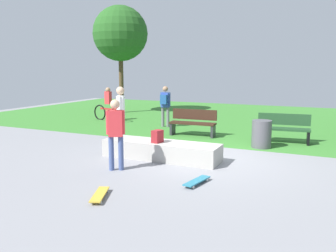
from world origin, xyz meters
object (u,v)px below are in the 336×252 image
skateboard_spare (100,194)px  trash_bin (262,134)px  skater_watching (121,112)px  skateboard_by_ledge (197,181)px  skater_performing_trick (116,130)px  park_bench_near_lamppost (284,128)px  concrete_ledge (161,150)px  backpack_on_ledge (157,136)px  pedestrian_with_backpack (165,103)px  cyclist_on_bicycle (108,107)px  park_bench_by_oak (193,122)px  tree_broad_elm (120,34)px

skateboard_spare → trash_bin: (1.91, 5.45, 0.35)m
skater_watching → skateboard_by_ledge: size_ratio=2.19×
skater_performing_trick → park_bench_near_lamppost: bearing=57.1°
concrete_ledge → skateboard_spare: 3.02m
park_bench_near_lamppost → backpack_on_ledge: bearing=-126.7°
skateboard_by_ledge → pedestrian_with_backpack: 7.20m
skateboard_by_ledge → cyclist_on_bicycle: (-6.62, 6.59, 0.57)m
backpack_on_ledge → skater_performing_trick: skater_performing_trick is taller
skater_performing_trick → skater_watching: (-1.22, 2.15, 0.11)m
skater_watching → cyclist_on_bicycle: size_ratio=1.00×
skater_watching → skateboard_spare: skater_watching is taller
skater_performing_trick → park_bench_by_oak: size_ratio=1.01×
skateboard_by_ledge → trash_bin: 4.02m
cyclist_on_bicycle → skateboard_spare: bearing=-56.8°
skateboard_by_ledge → trash_bin: (0.57, 3.97, 0.35)m
park_bench_by_oak → trash_bin: (2.51, -0.90, -0.07)m
backpack_on_ledge → skater_performing_trick: size_ratio=0.19×
concrete_ledge → trash_bin: 3.24m
skateboard_spare → park_bench_near_lamppost: bearing=69.6°
concrete_ledge → park_bench_by_oak: (-0.38, 3.34, 0.25)m
park_bench_by_oak → skateboard_spare: bearing=-84.6°
park_bench_by_oak → pedestrian_with_backpack: (-1.68, 1.28, 0.49)m
skater_performing_trick → pedestrian_with_backpack: bearing=104.7°
skateboard_spare → cyclist_on_bicycle: bearing=123.2°
skateboard_by_ledge → pedestrian_with_backpack: size_ratio=0.51×
skater_performing_trick → skateboard_by_ledge: (2.05, -0.17, -0.89)m
park_bench_by_oak → trash_bin: bearing=-19.8°
park_bench_by_oak → concrete_ledge: bearing=-83.5°
skater_performing_trick → concrete_ledge: bearing=70.3°
skateboard_spare → park_bench_near_lamppost: size_ratio=0.50×
backpack_on_ledge → park_bench_by_oak: park_bench_by_oak is taller
skater_watching → tree_broad_elm: size_ratio=0.33×
pedestrian_with_backpack → skateboard_by_ledge: bearing=-59.5°
skateboard_by_ledge → tree_broad_elm: bearing=129.3°
concrete_ledge → park_bench_by_oak: bearing=96.5°
concrete_ledge → skater_performing_trick: skater_performing_trick is taller
backpack_on_ledge → cyclist_on_bicycle: size_ratio=0.18×
park_bench_near_lamppost → cyclist_on_bicycle: cyclist_on_bicycle is taller
skateboard_spare → park_bench_by_oak: bearing=95.4°
park_bench_near_lamppost → trash_bin: park_bench_near_lamppost is taller
backpack_on_ledge → skater_performing_trick: (-0.45, -1.23, 0.34)m
skateboard_spare → skateboard_by_ledge: bearing=47.8°
concrete_ledge → cyclist_on_bicycle: bearing=135.0°
skateboard_by_ledge → cyclist_on_bicycle: size_ratio=0.46×
park_bench_by_oak → park_bench_near_lamppost: 3.01m
park_bench_by_oak → cyclist_on_bicycle: (-4.68, 1.72, 0.15)m
concrete_ledge → skateboard_spare: size_ratio=3.81×
skateboard_spare → trash_bin: size_ratio=0.99×
park_bench_by_oak → tree_broad_elm: tree_broad_elm is taller
backpack_on_ledge → park_bench_near_lamppost: (2.66, 3.58, -0.13)m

